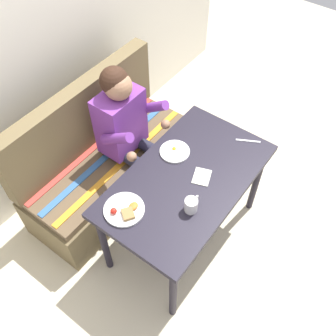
% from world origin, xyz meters
% --- Properties ---
extents(ground_plane, '(8.00, 8.00, 0.00)m').
position_xyz_m(ground_plane, '(0.00, 0.00, 0.00)').
color(ground_plane, beige).
extents(back_wall, '(4.40, 0.10, 2.60)m').
position_xyz_m(back_wall, '(0.00, 1.27, 1.30)').
color(back_wall, silver).
rests_on(back_wall, ground).
extents(table, '(1.20, 0.70, 0.73)m').
position_xyz_m(table, '(0.00, 0.00, 0.65)').
color(table, black).
rests_on(table, ground).
extents(couch, '(1.44, 0.56, 1.00)m').
position_xyz_m(couch, '(0.00, 0.76, 0.33)').
color(couch, brown).
rests_on(couch, ground).
extents(person, '(0.45, 0.61, 1.21)m').
position_xyz_m(person, '(0.12, 0.59, 0.74)').
color(person, '#71338F').
rests_on(person, ground).
extents(plate_breakfast, '(0.25, 0.25, 0.05)m').
position_xyz_m(plate_breakfast, '(-0.43, 0.16, 0.74)').
color(plate_breakfast, white).
rests_on(plate_breakfast, table).
extents(plate_eggs, '(0.20, 0.20, 0.04)m').
position_xyz_m(plate_eggs, '(0.13, 0.19, 0.74)').
color(plate_eggs, white).
rests_on(plate_eggs, table).
extents(coffee_mug, '(0.12, 0.08, 0.09)m').
position_xyz_m(coffee_mug, '(-0.18, -0.16, 0.78)').
color(coffee_mug, white).
rests_on(coffee_mug, table).
extents(napkin, '(0.16, 0.15, 0.01)m').
position_xyz_m(napkin, '(0.06, -0.07, 0.73)').
color(napkin, silver).
rests_on(napkin, table).
extents(fork, '(0.09, 0.16, 0.00)m').
position_xyz_m(fork, '(0.52, -0.16, 0.73)').
color(fork, silver).
rests_on(fork, table).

